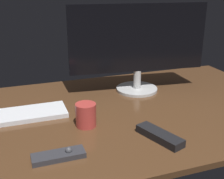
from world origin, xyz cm
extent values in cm
cube|color=#4C301C|center=(0.00, 0.00, 1.00)|extent=(140.00, 84.00, 2.00)
cylinder|color=#B9B9B9|center=(13.12, 17.93, 2.62)|extent=(18.72, 18.72, 1.24)
cylinder|color=#B9B9B9|center=(13.12, 17.93, 7.39)|extent=(3.38, 3.38, 8.31)
cube|color=black|center=(13.12, 17.93, 26.13)|extent=(60.52, 9.72, 29.16)
cube|color=silver|center=(-41.74, 6.47, 2.84)|extent=(39.24, 13.10, 1.69)
cube|color=#2D2D33|center=(-30.32, -25.23, 2.81)|extent=(15.23, 5.28, 1.61)
sphere|color=#3F3F44|center=(-27.32, -25.22, 3.97)|extent=(2.04, 2.04, 2.04)
cube|color=black|center=(2.00, -25.19, 3.26)|extent=(10.30, 17.59, 2.52)
cylinder|color=#B23833|center=(-17.73, -8.36, 6.12)|extent=(7.14, 7.14, 8.24)
camera|label=1|loc=(-40.08, -99.23, 50.41)|focal=47.82mm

